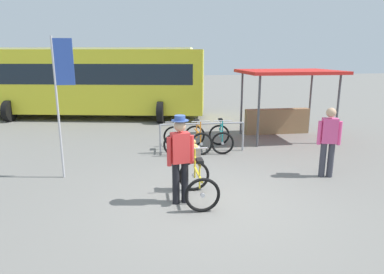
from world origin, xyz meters
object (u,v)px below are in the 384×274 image
Objects in this scene: racked_bike_orange at (198,138)px; racked_bike_white at (174,139)px; racked_bike_teal at (221,138)px; banner_flag at (62,81)px; featured_bicycle at (197,175)px; pedestrian_with_backpack at (328,138)px; person_with_featured_bike at (180,156)px; market_stall at (283,97)px; bus_distant at (92,79)px.

racked_bike_white is at bearing 177.64° from racked_bike_orange.
banner_flag reaches higher than racked_bike_teal.
racked_bike_orange is (0.70, -0.03, -0.00)m from racked_bike_white.
banner_flag is at bearing 148.13° from featured_bicycle.
racked_bike_white is 4.29m from pedestrian_with_backpack.
banner_flag is (-2.37, 1.86, 1.28)m from person_with_featured_bike.
market_stall reaches higher than featured_bicycle.
person_with_featured_bike is at bearing -130.93° from market_stall.
racked_bike_white and racked_bike_teal have the same top height.
market_stall is 0.98× the size of banner_flag.
racked_bike_orange is 3.78m from person_with_featured_bike.
person_with_featured_bike is at bearing -166.13° from pedestrian_with_backpack.
bus_distant is at bearing 124.46° from pedestrian_with_backpack.
market_stall is (4.25, 4.90, 0.45)m from person_with_featured_bike.
banner_flag is at bearing 170.65° from pedestrian_with_backpack.
market_stall is at bearing 80.44° from pedestrian_with_backpack.
racked_bike_orange is 0.68× the size of pedestrian_with_backpack.
bus_distant is at bearing 124.36° from racked_bike_teal.
racked_bike_teal is 0.68× the size of person_with_featured_bike.
bus_distant reaches higher than featured_bicycle.
racked_bike_orange is 0.70m from racked_bike_teal.
pedestrian_with_backpack is at bearing 12.52° from featured_bicycle.
racked_bike_orange is 0.35× the size of banner_flag.
bus_distant is at bearing 91.81° from banner_flag.
racked_bike_white is 0.72× the size of pedestrian_with_backpack.
banner_flag is (-4.09, -1.70, 1.86)m from racked_bike_teal.
banner_flag is (-3.40, -1.73, 1.86)m from racked_bike_orange.
market_stall is (6.88, -5.02, -0.35)m from bus_distant.
racked_bike_teal is at bearing -152.09° from market_stall.
racked_bike_white is at bearing 33.13° from banner_flag.
racked_bike_teal is (0.70, -0.03, 0.00)m from racked_bike_orange.
pedestrian_with_backpack is 0.52× the size of market_stall.
racked_bike_white is 1.06× the size of racked_bike_orange.
racked_bike_teal is 7.83m from bus_distant.
pedestrian_with_backpack is (1.85, -2.68, 0.57)m from racked_bike_teal.
market_stall reaches higher than racked_bike_white.
market_stall is at bearing -36.11° from bus_distant.
pedestrian_with_backpack is at bearing -9.35° from banner_flag.
pedestrian_with_backpack is (3.22, 0.72, 0.45)m from featured_bicycle.
pedestrian_with_backpack is (2.55, -2.71, 0.57)m from racked_bike_orange.
pedestrian_with_backpack is at bearing -46.70° from racked_bike_orange.
pedestrian_with_backpack is 0.16× the size of bus_distant.
banner_flag reaches higher than person_with_featured_bike.
racked_bike_teal is at bearing 124.67° from pedestrian_with_backpack.
pedestrian_with_backpack reaches higher than racked_bike_teal.
person_with_featured_bike is at bearing -105.88° from racked_bike_orange.
bus_distant is at bearing 104.83° from person_with_featured_bike.
featured_bicycle is at bearing -101.04° from racked_bike_orange.
racked_bike_white is at bearing 84.91° from person_with_featured_bike.
person_with_featured_bike is (-0.32, -3.62, 0.58)m from racked_bike_white.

